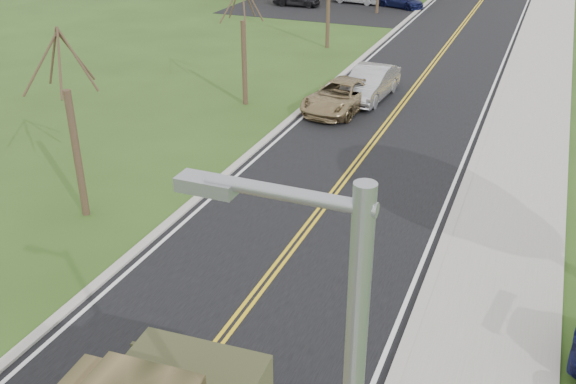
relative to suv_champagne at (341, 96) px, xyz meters
The scene contains 10 objects.
road 17.30m from the suv_champagne, 81.68° to the left, with size 8.00×120.00×0.01m, color black.
curb_right 18.36m from the suv_champagne, 68.76° to the left, with size 0.30×120.00×0.12m, color #9E998E.
sidewalk_right 19.07m from the suv_champagne, 63.85° to the left, with size 3.20×120.00×0.10m, color #9E998E.
curb_left 17.20m from the suv_champagne, 95.51° to the left, with size 0.30×120.00×0.10m, color #9E998E.
bare_tree_a 13.79m from the suv_champagne, 109.25° to the right, with size 1.93×2.26×6.08m.
bare_tree_b 4.92m from the suv_champagne, 168.78° to the right, with size 1.83×2.14×5.73m.
bare_tree_c 12.16m from the suv_champagne, 112.07° to the left, with size 2.04×2.39×6.42m.
suv_champagne is the anchor object (origin of this frame).
sedan_silver 2.26m from the suv_champagne, 69.32° to the left, with size 1.66×4.75×1.57m, color #A2A2A7.
lot_car_navy 26.30m from the suv_champagne, 97.36° to the left, with size 1.68×4.14×1.20m, color #10143A.
Camera 1 is at (6.05, -4.53, 9.99)m, focal length 40.00 mm.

